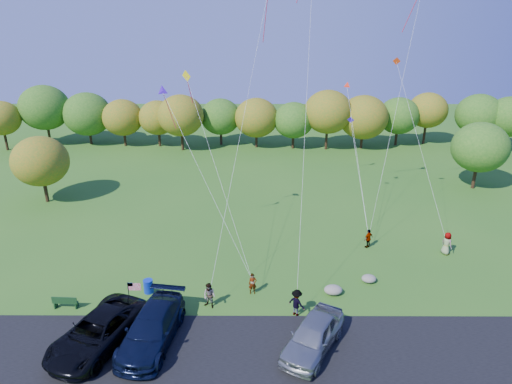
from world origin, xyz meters
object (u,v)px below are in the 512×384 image
minivan_navy (152,328)px  flyer_c (297,303)px  flyer_e (447,243)px  park_bench (65,302)px  flyer_a (253,284)px  minivan_silver (313,336)px  trash_barrel (148,286)px  flyer_b (209,296)px  flyer_d (368,238)px  minivan_dark (98,332)px

minivan_navy → flyer_c: (8.86, 2.71, -0.08)m
flyer_e → park_bench: flyer_e is taller
flyer_a → minivan_silver: bearing=-63.5°
flyer_c → flyer_e: size_ratio=0.98×
minivan_navy → trash_barrel: bearing=113.5°
minivan_navy → park_bench: minivan_navy is taller
minivan_silver → park_bench: minivan_silver is taller
flyer_b → park_bench: (-9.66, -0.19, -0.40)m
flyer_a → flyer_b: (-2.88, -1.62, 0.12)m
flyer_c → flyer_d: (6.74, 9.13, -0.11)m
minivan_dark → minivan_silver: (12.68, -0.28, 0.00)m
flyer_b → trash_barrel: flyer_b is taller
minivan_dark → flyer_a: (9.08, 5.44, -0.23)m
minivan_navy → flyer_d: minivan_navy is taller
flyer_c → flyer_e: bearing=-109.5°
flyer_a → trash_barrel: bearing=173.6°
flyer_a → park_bench: 12.67m
minivan_navy → trash_barrel: 5.44m
flyer_b → flyer_e: (18.63, 7.24, 0.06)m
minivan_dark → trash_barrel: bearing=94.7°
minivan_silver → flyer_c: minivan_silver is taller
flyer_a → minivan_dark: bearing=-154.8°
minivan_navy → flyer_c: minivan_navy is taller
flyer_b → park_bench: bearing=-151.5°
flyer_a → flyer_d: flyer_d is taller
minivan_navy → trash_barrel: minivan_navy is taller
flyer_d → flyer_c: bearing=16.8°
minivan_navy → flyer_b: bearing=57.1°
flyer_d → park_bench: flyer_d is taller
minivan_silver → park_bench: bearing=-164.1°
flyer_c → flyer_b: bearing=30.4°
flyer_e → flyer_d: bearing=54.1°
flyer_a → flyer_b: flyer_b is taller
flyer_d → flyer_a: bearing=-1.9°
minivan_silver → trash_barrel: size_ratio=5.65×
flyer_b → flyer_c: flyer_c is taller
flyer_b → flyer_c: (5.77, -0.81, 0.04)m
minivan_navy → flyer_b: size_ratio=3.68×
flyer_a → park_bench: bearing=-177.5°
minivan_silver → flyer_d: bearing=93.6°
trash_barrel → flyer_c: bearing=-13.8°
minivan_navy → flyer_c: bearing=25.4°
minivan_silver → flyer_c: size_ratio=2.98×
flyer_a → flyer_d: 11.74m
minivan_silver → flyer_a: (-3.60, 5.72, -0.23)m
flyer_c → trash_barrel: size_ratio=1.89×
minivan_silver → flyer_d: 13.81m
flyer_b → flyer_d: flyer_b is taller
flyer_a → flyer_c: size_ratio=0.84×
minivan_dark → park_bench: (-3.45, 3.63, -0.51)m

